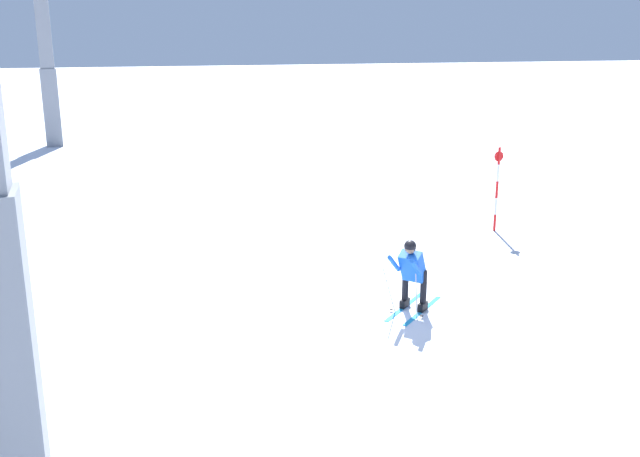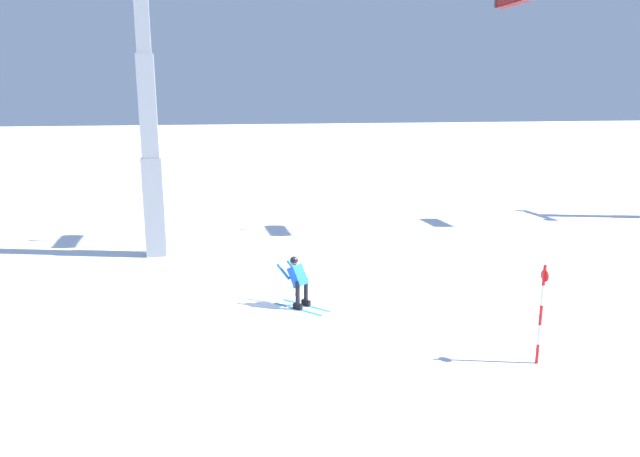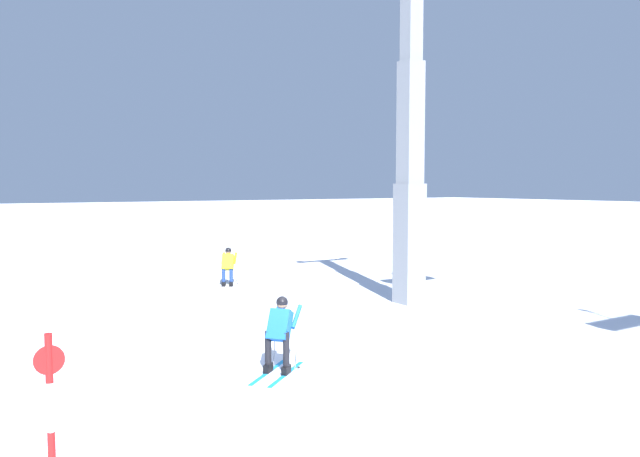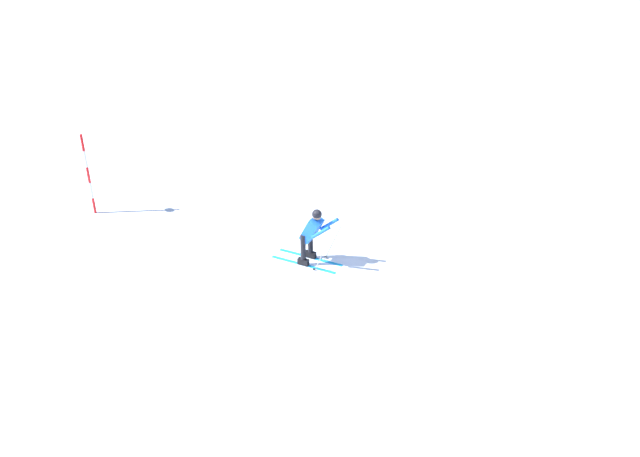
{
  "view_description": "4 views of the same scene",
  "coord_description": "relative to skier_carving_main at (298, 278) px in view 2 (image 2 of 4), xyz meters",
  "views": [
    {
      "loc": [
        -12.02,
        5.57,
        5.21
      ],
      "look_at": [
        -0.07,
        1.36,
        1.76
      ],
      "focal_mm": 39.18,
      "sensor_mm": 36.0,
      "label": 1
    },
    {
      "loc": [
        -3.51,
        -16.09,
        5.93
      ],
      "look_at": [
        0.29,
        -0.02,
        2.23
      ],
      "focal_mm": 32.24,
      "sensor_mm": 36.0,
      "label": 2
    },
    {
      "loc": [
        10.37,
        -6.19,
        3.74
      ],
      "look_at": [
        -1.1,
        0.94,
        2.8
      ],
      "focal_mm": 34.84,
      "sensor_mm": 36.0,
      "label": 3
    },
    {
      "loc": [
        4.74,
        12.18,
        8.42
      ],
      "look_at": [
        0.08,
        1.34,
        1.96
      ],
      "focal_mm": 36.2,
      "sensor_mm": 36.0,
      "label": 4
    }
  ],
  "objects": [
    {
      "name": "trail_marker_pole",
      "position": [
        4.64,
        -4.93,
        0.4
      ],
      "size": [
        0.07,
        0.28,
        2.36
      ],
      "color": "red",
      "rests_on": "ground_plane"
    },
    {
      "name": "skier_carving_main",
      "position": [
        0.0,
        0.0,
        0.0
      ],
      "size": [
        1.51,
        1.65,
        1.63
      ],
      "color": "#198CCC",
      "rests_on": "ground_plane"
    },
    {
      "name": "lift_tower_near",
      "position": [
        -4.26,
        6.92,
        4.13
      ],
      "size": [
        0.75,
        3.01,
        11.93
      ],
      "color": "gray",
      "rests_on": "ground_plane"
    },
    {
      "name": "ground_plane",
      "position": [
        0.47,
        0.4,
        -0.86
      ],
      "size": [
        260.0,
        260.0,
        0.0
      ],
      "primitive_type": "plane",
      "color": "white"
    }
  ]
}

